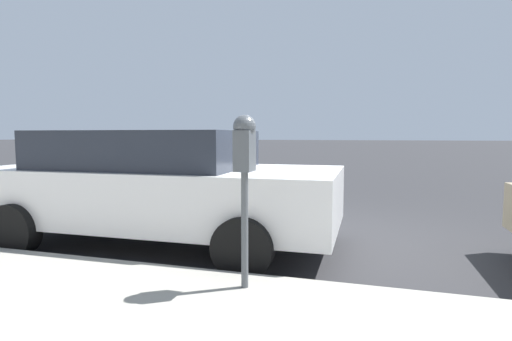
{
  "coord_description": "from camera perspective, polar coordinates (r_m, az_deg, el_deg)",
  "views": [
    {
      "loc": [
        -5.7,
        -0.64,
        1.46
      ],
      "look_at": [
        -2.13,
        0.41,
        1.12
      ],
      "focal_mm": 28.0,
      "sensor_mm": 36.0,
      "label": 1
    }
  ],
  "objects": [
    {
      "name": "ground_plane",
      "position": [
        5.92,
        9.75,
        -9.22
      ],
      "size": [
        220.0,
        220.0,
        0.0
      ],
      "primitive_type": "plane",
      "color": "#2B2B2D"
    },
    {
      "name": "parking_meter",
      "position": [
        3.33,
        -1.65,
        1.95
      ],
      "size": [
        0.21,
        0.19,
        1.47
      ],
      "color": "#4C5156",
      "rests_on": "sidewalk"
    },
    {
      "name": "car_white",
      "position": [
        5.45,
        -13.85,
        -1.93
      ],
      "size": [
        2.18,
        4.67,
        1.51
      ],
      "rotation": [
        0.0,
        0.0,
        3.16
      ],
      "color": "silver",
      "rests_on": "ground_plane"
    }
  ]
}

